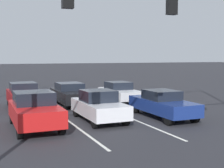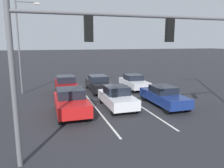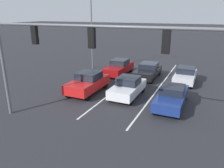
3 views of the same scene
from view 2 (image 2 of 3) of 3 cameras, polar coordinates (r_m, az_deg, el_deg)
ground_plane at (r=21.66m, az=-3.73°, el=-1.41°), size 240.00×240.00×0.00m
lane_stripe_left_divider at (r=19.60m, az=2.70°, el=-2.69°), size 0.12×17.36×0.01m
lane_stripe_center_divider at (r=18.78m, az=-6.56°, el=-3.36°), size 0.12×17.36×0.01m
car_navy_leftlane_front at (r=16.35m, az=13.34°, el=-3.06°), size 1.74×4.61×1.46m
car_red_rightlane_front at (r=14.28m, az=-10.62°, el=-4.56°), size 1.93×4.29×1.67m
car_white_midlane_front at (r=15.43m, az=1.33°, el=-3.50°), size 1.79×4.11×1.55m
car_maroon_rightlane_second at (r=20.05m, az=-11.91°, el=-0.28°), size 1.76×4.52×1.61m
car_black_midlane_second at (r=20.67m, az=-3.46°, el=0.14°), size 1.84×4.51×1.47m
car_silver_leftlane_second at (r=21.71m, az=5.73°, el=0.57°), size 1.75×4.15×1.44m
traffic_signal_gantry at (r=8.78m, az=2.99°, el=10.78°), size 12.02×0.37×6.03m
street_lamp_right_shoulder at (r=20.87m, az=-22.67°, el=10.28°), size 2.00×0.24×8.12m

